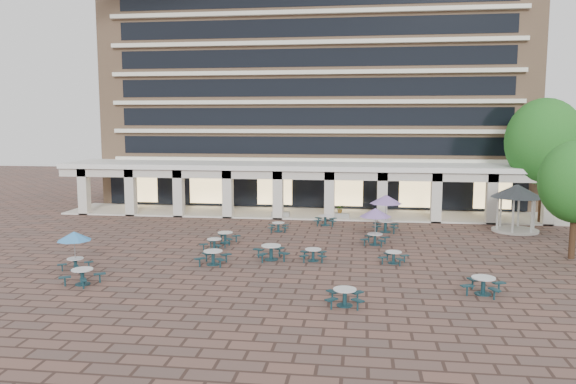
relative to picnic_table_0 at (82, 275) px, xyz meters
name	(u,v)px	position (x,y,z in m)	size (l,w,h in m)	color
ground	(282,255)	(8.91, 7.37, -0.47)	(120.00, 120.00, 0.00)	brown
apartment_building	(317,76)	(8.91, 32.84, 12.13)	(40.00, 15.50, 25.20)	#A47D5C
retail_arcade	(307,180)	(8.91, 22.17, 2.53)	(42.00, 6.60, 4.40)	white
picnic_table_0	(82,275)	(0.00, 0.00, 0.00)	(2.04, 2.04, 0.78)	#14353E
picnic_table_1	(213,256)	(5.39, 4.60, 0.01)	(1.86, 1.86, 0.81)	#14353E
picnic_table_2	(345,296)	(12.95, -1.52, -0.01)	(1.74, 1.74, 0.77)	#14353E
picnic_table_3	(394,256)	(15.46, 6.23, -0.06)	(1.83, 1.83, 0.69)	#14353E
picnic_table_4	(74,238)	(-1.71, 2.50, 1.32)	(1.83, 1.83, 2.11)	#14353E
picnic_table_5	(214,243)	(4.48, 8.26, -0.06)	(1.72, 1.72, 0.68)	#14353E
picnic_table_6	(375,214)	(14.51, 10.87, 1.58)	(2.09, 2.09, 2.41)	#14353E
picnic_table_7	(483,284)	(19.30, 0.97, 0.02)	(2.23, 2.23, 0.82)	#14353E
picnic_table_8	(225,237)	(4.72, 10.11, -0.03)	(1.89, 1.89, 0.74)	#14353E
picnic_table_9	(271,251)	(8.44, 6.12, 0.05)	(2.33, 2.33, 0.86)	#14353E
picnic_table_10	(313,254)	(10.89, 6.19, -0.05)	(1.66, 1.66, 0.71)	#14353E
picnic_table_11	(386,201)	(15.36, 15.28, 1.83)	(2.34, 2.34, 2.71)	#14353E
picnic_table_12	(278,226)	(7.62, 14.41, -0.06)	(1.64, 1.64, 0.68)	#14353E
picnic_table_13	(325,219)	(10.85, 17.37, 0.00)	(1.76, 1.76, 0.78)	#14353E
gazebo	(517,196)	(24.77, 16.78, 2.12)	(3.69, 3.69, 3.43)	beige
tree_east_a	(576,182)	(25.87, 8.72, 4.06)	(4.16, 4.16, 6.93)	#412B1A
tree_east_c	(544,142)	(27.59, 20.48, 5.93)	(5.88, 5.88, 9.79)	#412B1A
planter_left	(281,211)	(6.95, 20.27, 0.08)	(1.50, 0.86, 1.31)	#969691
planter_right	(340,213)	(11.88, 20.27, 0.00)	(1.50, 0.62, 1.21)	#969691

